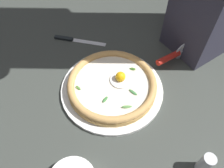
{
  "coord_description": "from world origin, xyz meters",
  "views": [
    {
      "loc": [
        0.36,
        -0.28,
        0.61
      ],
      "look_at": [
        0.03,
        -0.01,
        0.03
      ],
      "focal_mm": 35.33,
      "sensor_mm": 36.0,
      "label": 1
    }
  ],
  "objects_px": {
    "pizza": "(112,84)",
    "table_knife": "(73,39)",
    "pizza_cutter": "(172,56)",
    "pepper_shaker": "(205,164)"
  },
  "relations": [
    {
      "from": "pizza",
      "to": "table_knife",
      "type": "xyz_separation_m",
      "value": [
        -0.29,
        0.03,
        -0.03
      ]
    },
    {
      "from": "pizza",
      "to": "pizza_cutter",
      "type": "distance_m",
      "value": 0.25
    },
    {
      "from": "pizza_cutter",
      "to": "table_knife",
      "type": "distance_m",
      "value": 0.4
    },
    {
      "from": "pizza",
      "to": "table_knife",
      "type": "relative_size",
      "value": 1.68
    },
    {
      "from": "pizza",
      "to": "pepper_shaker",
      "type": "relative_size",
      "value": 3.74
    },
    {
      "from": "pizza",
      "to": "table_knife",
      "type": "height_order",
      "value": "pizza"
    },
    {
      "from": "pizza_cutter",
      "to": "pizza",
      "type": "bearing_deg",
      "value": -99.32
    },
    {
      "from": "pizza",
      "to": "pizza_cutter",
      "type": "xyz_separation_m",
      "value": [
        0.04,
        0.25,
        0.01
      ]
    },
    {
      "from": "table_knife",
      "to": "pepper_shaker",
      "type": "bearing_deg",
      "value": -0.75
    },
    {
      "from": "pizza",
      "to": "pizza_cutter",
      "type": "height_order",
      "value": "pizza_cutter"
    }
  ]
}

